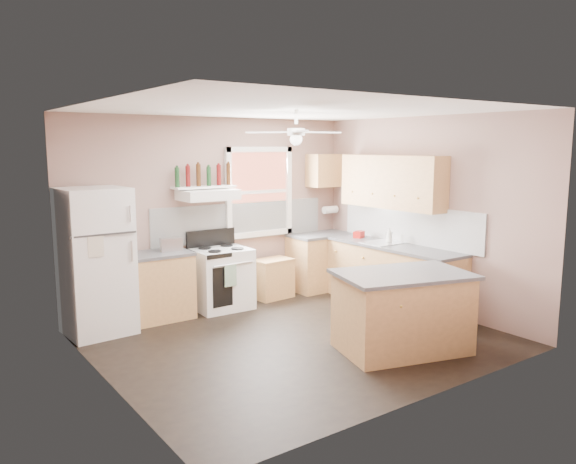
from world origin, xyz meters
TOP-DOWN VIEW (x-y plane):
  - floor at (0.00, 0.00)m, footprint 4.50×4.50m
  - ceiling at (0.00, 0.00)m, footprint 4.50×4.50m
  - wall_back at (0.00, 2.02)m, footprint 4.50×0.05m
  - wall_right at (2.27, 0.00)m, footprint 0.05×4.00m
  - wall_left at (-2.27, 0.00)m, footprint 0.05×4.00m
  - backsplash_back at (0.45, 1.99)m, footprint 2.90×0.03m
  - backsplash_right at (2.23, 0.30)m, footprint 0.03×2.60m
  - window_view at (0.75, 1.98)m, footprint 1.00×0.02m
  - window_frame at (0.75, 1.96)m, footprint 1.16×0.07m
  - refrigerator at (-1.86, 1.60)m, footprint 0.80×0.78m
  - base_cabinet_left at (-1.06, 1.70)m, footprint 0.90×0.60m
  - counter_left at (-1.06, 1.70)m, footprint 0.92×0.62m
  - toaster at (-0.83, 1.70)m, footprint 0.31×0.22m
  - stove at (-0.11, 1.63)m, footprint 0.79×0.66m
  - range_hood at (-0.23, 1.75)m, footprint 0.78×0.50m
  - bottle_shelf at (-0.23, 1.87)m, footprint 0.90×0.26m
  - cart at (0.80, 1.68)m, footprint 0.60×0.43m
  - base_cabinet_corner at (1.75, 1.70)m, footprint 1.00×0.60m
  - base_cabinet_right at (1.95, 0.30)m, footprint 0.60×2.20m
  - counter_corner at (1.75, 1.70)m, footprint 1.02×0.62m
  - counter_right at (1.94, 0.30)m, footprint 0.62×2.22m
  - sink at (1.94, 0.50)m, footprint 0.55×0.45m
  - faucet at (2.10, 0.50)m, footprint 0.03×0.03m
  - upper_cabinet_right at (2.08, 0.50)m, footprint 0.33×1.80m
  - upper_cabinet_corner at (1.95, 1.83)m, footprint 0.60×0.33m
  - paper_towel at (2.07, 1.86)m, footprint 0.26×0.12m
  - island at (0.74, -1.01)m, footprint 1.56×1.21m
  - island_top at (0.74, -1.01)m, footprint 1.66×1.31m
  - ceiling_fan_hub at (0.00, 0.00)m, footprint 0.20×0.20m
  - soap_bottle at (2.00, 0.44)m, footprint 0.12×0.12m
  - red_caddy at (1.97, 1.05)m, footprint 0.21×0.18m
  - wine_bottles at (-0.22, 1.87)m, footprint 0.86×0.06m

SIDE VIEW (x-z plane):
  - floor at x=0.00m, z-range 0.00..0.00m
  - cart at x=0.80m, z-range 0.00..0.57m
  - base_cabinet_left at x=-1.06m, z-range 0.00..0.86m
  - stove at x=-0.11m, z-range 0.00..0.86m
  - base_cabinet_corner at x=1.75m, z-range 0.00..0.86m
  - base_cabinet_right at x=1.95m, z-range 0.00..0.86m
  - island at x=0.74m, z-range 0.00..0.86m
  - counter_left at x=-1.06m, z-range 0.86..0.90m
  - counter_corner at x=1.75m, z-range 0.86..0.90m
  - counter_right at x=1.94m, z-range 0.86..0.90m
  - island_top at x=0.74m, z-range 0.86..0.90m
  - sink at x=1.94m, z-range 0.88..0.91m
  - refrigerator at x=-1.86m, z-range 0.00..1.80m
  - red_caddy at x=1.97m, z-range 0.90..1.00m
  - faucet at x=2.10m, z-range 0.90..1.04m
  - toaster at x=-0.83m, z-range 0.90..1.08m
  - soap_bottle at x=2.00m, z-range 0.90..1.12m
  - backsplash_back at x=0.45m, z-range 0.90..1.45m
  - backsplash_right at x=2.23m, z-range 0.90..1.45m
  - paper_towel at x=2.07m, z-range 1.19..1.31m
  - wall_back at x=0.00m, z-range 0.00..2.70m
  - wall_right at x=2.27m, z-range 0.00..2.70m
  - wall_left at x=-2.27m, z-range 0.00..2.70m
  - window_view at x=0.75m, z-range 1.00..2.20m
  - window_frame at x=0.75m, z-range 0.92..2.28m
  - range_hood at x=-0.23m, z-range 1.55..1.69m
  - bottle_shelf at x=-0.23m, z-range 1.71..1.73m
  - upper_cabinet_right at x=2.08m, z-range 1.40..2.16m
  - wine_bottles at x=-0.22m, z-range 1.73..2.04m
  - upper_cabinet_corner at x=1.95m, z-range 1.64..2.16m
  - ceiling_fan_hub at x=0.00m, z-range 2.41..2.49m
  - ceiling at x=0.00m, z-range 2.70..2.70m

